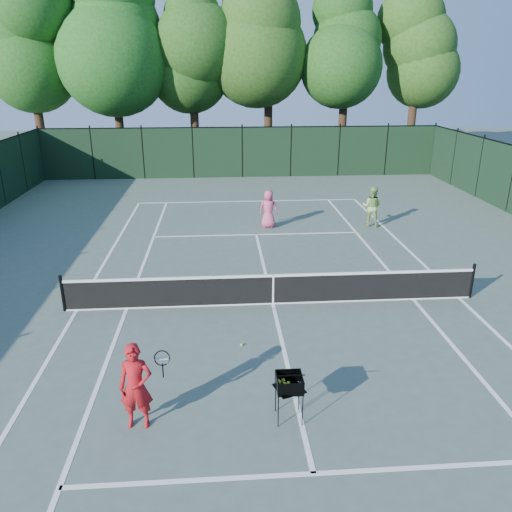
{
  "coord_description": "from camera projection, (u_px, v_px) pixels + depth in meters",
  "views": [
    {
      "loc": [
        -1.42,
        -12.77,
        6.27
      ],
      "look_at": [
        -0.41,
        1.0,
        1.1
      ],
      "focal_mm": 35.0,
      "sensor_mm": 36.0,
      "label": 1
    }
  ],
  "objects": [
    {
      "name": "tree_0",
      "position": [
        27.0,
        37.0,
        30.55
      ],
      "size": [
        6.4,
        6.4,
        13.14
      ],
      "color": "black",
      "rests_on": "ground"
    },
    {
      "name": "center_service_line",
      "position": [
        273.0,
        304.0,
        14.23
      ],
      "size": [
        0.1,
        12.8,
        0.01
      ],
      "primitive_type": "cube",
      "color": "white",
      "rests_on": "ground"
    },
    {
      "name": "loose_ball_midcourt",
      "position": [
        242.0,
        345.0,
        12.06
      ],
      "size": [
        0.07,
        0.07,
        0.07
      ],
      "primitive_type": "sphere",
      "color": "#B1D22A",
      "rests_on": "ground"
    },
    {
      "name": "player_green",
      "position": [
        372.0,
        206.0,
        21.08
      ],
      "size": [
        1.02,
        0.93,
        1.69
      ],
      "rotation": [
        0.0,
        0.0,
        2.69
      ],
      "color": "#8CB75B",
      "rests_on": "ground"
    },
    {
      "name": "tree_3",
      "position": [
        269.0,
        24.0,
        32.03
      ],
      "size": [
        7.0,
        7.0,
        14.45
      ],
      "color": "black",
      "rests_on": "ground"
    },
    {
      "name": "ball_hopper",
      "position": [
        289.0,
        383.0,
        9.29
      ],
      "size": [
        0.63,
        0.63,
        0.94
      ],
      "rotation": [
        0.0,
        0.0,
        0.33
      ],
      "color": "black",
      "rests_on": "ground"
    },
    {
      "name": "tree_4",
      "position": [
        347.0,
        39.0,
        32.03
      ],
      "size": [
        6.2,
        6.2,
        12.97
      ],
      "color": "black",
      "rests_on": "ground"
    },
    {
      "name": "sideline_doubles_right",
      "position": [
        459.0,
        298.0,
        14.6
      ],
      "size": [
        0.1,
        23.77,
        0.01
      ],
      "primitive_type": "cube",
      "color": "white",
      "rests_on": "ground"
    },
    {
      "name": "tree_5",
      "position": [
        419.0,
        46.0,
        32.99
      ],
      "size": [
        5.8,
        5.8,
        12.23
      ],
      "color": "black",
      "rests_on": "ground"
    },
    {
      "name": "service_line_near",
      "position": [
        314.0,
        474.0,
        8.25
      ],
      "size": [
        8.23,
        0.1,
        0.01
      ],
      "primitive_type": "cube",
      "color": "white",
      "rests_on": "ground"
    },
    {
      "name": "player_pink",
      "position": [
        269.0,
        209.0,
        20.89
      ],
      "size": [
        0.88,
        0.68,
        1.59
      ],
      "rotation": [
        0.0,
        0.0,
        2.9
      ],
      "color": "#CE496F",
      "rests_on": "ground"
    },
    {
      "name": "sideline_singles_left",
      "position": [
        127.0,
        309.0,
        13.94
      ],
      "size": [
        0.1,
        23.77,
        0.01
      ],
      "primitive_type": "cube",
      "color": "white",
      "rests_on": "ground"
    },
    {
      "name": "coach",
      "position": [
        136.0,
        386.0,
        9.09
      ],
      "size": [
        0.93,
        0.6,
        1.7
      ],
      "rotation": [
        0.0,
        0.0,
        -0.03
      ],
      "color": "#AD1319",
      "rests_on": "ground"
    },
    {
      "name": "sideline_singles_right",
      "position": [
        413.0,
        299.0,
        14.51
      ],
      "size": [
        0.1,
        23.77,
        0.01
      ],
      "primitive_type": "cube",
      "color": "white",
      "rests_on": "ground"
    },
    {
      "name": "fence_far",
      "position": [
        242.0,
        153.0,
        30.51
      ],
      "size": [
        24.0,
        0.05,
        3.0
      ],
      "primitive_type": "cube",
      "color": "black",
      "rests_on": "ground"
    },
    {
      "name": "tennis_net",
      "position": [
        273.0,
        289.0,
        14.06
      ],
      "size": [
        11.69,
        0.09,
        1.06
      ],
      "color": "black",
      "rests_on": "ground"
    },
    {
      "name": "tree_2",
      "position": [
        191.0,
        45.0,
        31.67
      ],
      "size": [
        6.0,
        6.0,
        12.4
      ],
      "color": "black",
      "rests_on": "ground"
    },
    {
      "name": "sideline_doubles_left",
      "position": [
        77.0,
        310.0,
        13.85
      ],
      "size": [
        0.1,
        23.77,
        0.01
      ],
      "primitive_type": "cube",
      "color": "white",
      "rests_on": "ground"
    },
    {
      "name": "ground",
      "position": [
        273.0,
        304.0,
        14.23
      ],
      "size": [
        90.0,
        90.0,
        0.0
      ],
      "primitive_type": "plane",
      "color": "#4A5A51",
      "rests_on": "ground"
    },
    {
      "name": "service_line_far",
      "position": [
        256.0,
        235.0,
        20.2
      ],
      "size": [
        8.23,
        0.1,
        0.01
      ],
      "primitive_type": "cube",
      "color": "white",
      "rests_on": "ground"
    },
    {
      "name": "baseline_far",
      "position": [
        248.0,
        201.0,
        25.33
      ],
      "size": [
        10.97,
        0.1,
        0.01
      ],
      "primitive_type": "cube",
      "color": "white",
      "rests_on": "ground"
    },
    {
      "name": "tree_1",
      "position": [
        111.0,
        28.0,
        31.18
      ],
      "size": [
        6.8,
        6.8,
        13.98
      ],
      "color": "black",
      "rests_on": "ground"
    }
  ]
}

